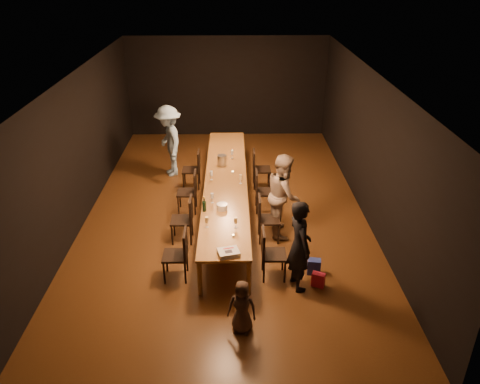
{
  "coord_description": "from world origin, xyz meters",
  "views": [
    {
      "loc": [
        0.15,
        -9.08,
        5.03
      ],
      "look_at": [
        0.29,
        -1.09,
        1.0
      ],
      "focal_mm": 35.0,
      "sensor_mm": 36.0,
      "label": 1
    }
  ],
  "objects_px": {
    "chair_left_0": "(175,255)",
    "chair_right_2": "(265,191)",
    "table": "(226,182)",
    "chair_right_1": "(269,219)",
    "chair_right_3": "(262,169)",
    "chair_left_3": "(191,169)",
    "chair_left_1": "(182,220)",
    "birthday_cake": "(229,253)",
    "ice_bucket": "(222,160)",
    "champagne_bottle": "(204,204)",
    "woman_birthday": "(299,246)",
    "chair_left_2": "(187,192)",
    "woman_tan": "(284,195)",
    "man_blue": "(169,141)",
    "plate_stack": "(222,207)",
    "chair_right_0": "(274,254)",
    "child": "(242,307)"
  },
  "relations": [
    {
      "from": "chair_right_0",
      "to": "ice_bucket",
      "type": "bearing_deg",
      "value": -163.6
    },
    {
      "from": "table",
      "to": "birthday_cake",
      "type": "xyz_separation_m",
      "value": [
        0.07,
        -2.82,
        0.09
      ]
    },
    {
      "from": "chair_right_1",
      "to": "chair_left_3",
      "type": "relative_size",
      "value": 1.0
    },
    {
      "from": "chair_left_1",
      "to": "woman_birthday",
      "type": "height_order",
      "value": "woman_birthday"
    },
    {
      "from": "chair_left_2",
      "to": "child",
      "type": "bearing_deg",
      "value": -163.23
    },
    {
      "from": "table",
      "to": "man_blue",
      "type": "distance_m",
      "value": 2.45
    },
    {
      "from": "chair_right_3",
      "to": "woman_birthday",
      "type": "height_order",
      "value": "woman_birthday"
    },
    {
      "from": "woman_tan",
      "to": "birthday_cake",
      "type": "relative_size",
      "value": 4.36
    },
    {
      "from": "chair_right_1",
      "to": "plate_stack",
      "type": "xyz_separation_m",
      "value": [
        -0.91,
        -0.11,
        0.34
      ]
    },
    {
      "from": "chair_right_0",
      "to": "woman_birthday",
      "type": "bearing_deg",
      "value": 54.65
    },
    {
      "from": "chair_right_3",
      "to": "chair_left_1",
      "type": "distance_m",
      "value": 2.94
    },
    {
      "from": "chair_left_1",
      "to": "chair_left_3",
      "type": "bearing_deg",
      "value": 0.0
    },
    {
      "from": "table",
      "to": "chair_left_0",
      "type": "xyz_separation_m",
      "value": [
        -0.85,
        -2.4,
        -0.24
      ]
    },
    {
      "from": "table",
      "to": "chair_left_1",
      "type": "distance_m",
      "value": 1.49
    },
    {
      "from": "chair_right_3",
      "to": "champagne_bottle",
      "type": "distance_m",
      "value": 2.89
    },
    {
      "from": "table",
      "to": "chair_right_1",
      "type": "xyz_separation_m",
      "value": [
        0.85,
        -1.2,
        -0.24
      ]
    },
    {
      "from": "chair_left_3",
      "to": "chair_left_1",
      "type": "bearing_deg",
      "value": -180.0
    },
    {
      "from": "chair_right_2",
      "to": "ice_bucket",
      "type": "distance_m",
      "value": 1.31
    },
    {
      "from": "chair_right_1",
      "to": "chair_left_2",
      "type": "bearing_deg",
      "value": -125.22
    },
    {
      "from": "plate_stack",
      "to": "ice_bucket",
      "type": "relative_size",
      "value": 0.87
    },
    {
      "from": "chair_left_1",
      "to": "chair_left_2",
      "type": "distance_m",
      "value": 1.2
    },
    {
      "from": "chair_right_3",
      "to": "chair_left_3",
      "type": "distance_m",
      "value": 1.7
    },
    {
      "from": "woman_birthday",
      "to": "plate_stack",
      "type": "relative_size",
      "value": 7.95
    },
    {
      "from": "chair_right_0",
      "to": "chair_left_0",
      "type": "distance_m",
      "value": 1.7
    },
    {
      "from": "chair_right_3",
      "to": "man_blue",
      "type": "height_order",
      "value": "man_blue"
    },
    {
      "from": "plate_stack",
      "to": "chair_left_3",
      "type": "bearing_deg",
      "value": 107.49
    },
    {
      "from": "chair_left_0",
      "to": "chair_right_2",
      "type": "bearing_deg",
      "value": -35.31
    },
    {
      "from": "chair_right_3",
      "to": "champagne_bottle",
      "type": "relative_size",
      "value": 3.02
    },
    {
      "from": "chair_left_0",
      "to": "chair_left_3",
      "type": "distance_m",
      "value": 3.6
    },
    {
      "from": "chair_right_2",
      "to": "birthday_cake",
      "type": "height_order",
      "value": "chair_right_2"
    },
    {
      "from": "chair_right_1",
      "to": "ice_bucket",
      "type": "height_order",
      "value": "ice_bucket"
    },
    {
      "from": "chair_right_2",
      "to": "man_blue",
      "type": "relative_size",
      "value": 0.52
    },
    {
      "from": "woman_tan",
      "to": "child",
      "type": "bearing_deg",
      "value": 163.81
    },
    {
      "from": "birthday_cake",
      "to": "ice_bucket",
      "type": "relative_size",
      "value": 1.66
    },
    {
      "from": "chair_right_1",
      "to": "chair_left_2",
      "type": "distance_m",
      "value": 2.08
    },
    {
      "from": "chair_right_1",
      "to": "woman_birthday",
      "type": "xyz_separation_m",
      "value": [
        0.38,
        -1.47,
        0.35
      ]
    },
    {
      "from": "champagne_bottle",
      "to": "ice_bucket",
      "type": "height_order",
      "value": "champagne_bottle"
    },
    {
      "from": "chair_left_0",
      "to": "chair_left_1",
      "type": "relative_size",
      "value": 1.0
    },
    {
      "from": "plate_stack",
      "to": "chair_right_0",
      "type": "bearing_deg",
      "value": -50.11
    },
    {
      "from": "chair_right_2",
      "to": "chair_left_1",
      "type": "relative_size",
      "value": 1.0
    },
    {
      "from": "chair_right_3",
      "to": "woman_birthday",
      "type": "distance_m",
      "value": 3.91
    },
    {
      "from": "chair_left_3",
      "to": "man_blue",
      "type": "bearing_deg",
      "value": 37.43
    },
    {
      "from": "woman_birthday",
      "to": "woman_tan",
      "type": "relative_size",
      "value": 0.96
    },
    {
      "from": "chair_left_3",
      "to": "champagne_bottle",
      "type": "xyz_separation_m",
      "value": [
        0.46,
        -2.58,
        0.44
      ]
    },
    {
      "from": "chair_right_1",
      "to": "chair_left_0",
      "type": "bearing_deg",
      "value": -54.78
    },
    {
      "from": "chair_right_1",
      "to": "ice_bucket",
      "type": "relative_size",
      "value": 3.98
    },
    {
      "from": "chair_right_2",
      "to": "chair_left_3",
      "type": "height_order",
      "value": "same"
    },
    {
      "from": "chair_left_1",
      "to": "chair_left_3",
      "type": "xyz_separation_m",
      "value": [
        0.0,
        2.4,
        0.0
      ]
    },
    {
      "from": "chair_left_2",
      "to": "birthday_cake",
      "type": "distance_m",
      "value": 2.99
    },
    {
      "from": "chair_right_2",
      "to": "chair_left_3",
      "type": "relative_size",
      "value": 1.0
    }
  ]
}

